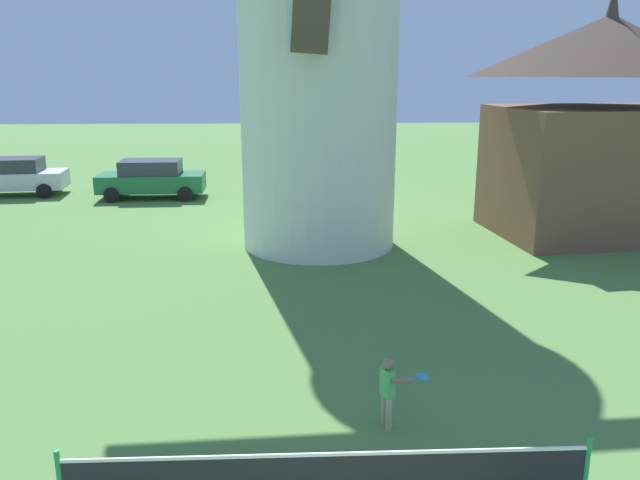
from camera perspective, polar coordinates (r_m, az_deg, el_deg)
name	(u,v)px	position (r m, az deg, el deg)	size (l,w,h in m)	color
tennis_net	(328,476)	(7.63, 0.70, -20.35)	(5.97, 0.06, 1.10)	#238E4C
player_far	(389,388)	(9.59, 6.19, -13.00)	(0.74, 0.35, 1.08)	#9E937F
parked_car_silver	(13,176)	(29.66, -25.72, 5.16)	(4.31, 2.19, 1.56)	silver
parked_car_green	(152,178)	(27.06, -14.81, 5.34)	(4.29, 1.98, 1.56)	#1E6638
chapel	(599,131)	(21.83, 23.66, 8.94)	(6.78, 5.30, 7.60)	brown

